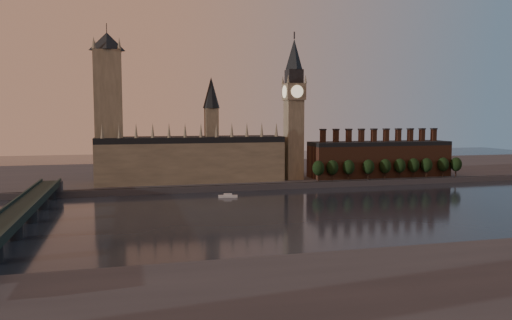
% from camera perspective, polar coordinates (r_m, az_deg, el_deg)
% --- Properties ---
extents(ground, '(900.00, 900.00, 0.00)m').
position_cam_1_polar(ground, '(265.43, 9.95, -6.00)').
color(ground, black).
rests_on(ground, ground).
extents(north_bank, '(900.00, 182.00, 4.00)m').
position_cam_1_polar(north_bank, '(431.60, 0.11, -1.40)').
color(north_bank, '#444348').
rests_on(north_bank, ground).
extents(palace_of_westminster, '(130.00, 30.30, 74.00)m').
position_cam_1_polar(palace_of_westminster, '(355.68, -7.37, 0.35)').
color(palace_of_westminster, gray).
rests_on(palace_of_westminster, north_bank).
extents(victoria_tower, '(24.00, 24.00, 108.00)m').
position_cam_1_polar(victoria_tower, '(352.09, -16.51, 6.24)').
color(victoria_tower, gray).
rests_on(victoria_tower, north_bank).
extents(big_ben, '(15.00, 15.00, 107.00)m').
position_cam_1_polar(big_ben, '(366.61, 4.34, 6.02)').
color(big_ben, gray).
rests_on(big_ben, north_bank).
extents(chimney_block, '(110.00, 25.00, 37.00)m').
position_cam_1_polar(chimney_block, '(396.18, 13.93, 0.17)').
color(chimney_block, brown).
rests_on(chimney_block, north_bank).
extents(embankment_tree_0, '(8.60, 8.60, 14.88)m').
position_cam_1_polar(embankment_tree_0, '(358.16, 7.14, -0.92)').
color(embankment_tree_0, black).
rests_on(embankment_tree_0, north_bank).
extents(embankment_tree_1, '(8.60, 8.60, 14.88)m').
position_cam_1_polar(embankment_tree_1, '(363.73, 8.72, -0.85)').
color(embankment_tree_1, black).
rests_on(embankment_tree_1, north_bank).
extents(embankment_tree_2, '(8.60, 8.60, 14.88)m').
position_cam_1_polar(embankment_tree_2, '(368.08, 10.54, -0.81)').
color(embankment_tree_2, black).
rests_on(embankment_tree_2, north_bank).
extents(embankment_tree_3, '(8.60, 8.60, 14.88)m').
position_cam_1_polar(embankment_tree_3, '(373.90, 12.72, -0.76)').
color(embankment_tree_3, black).
rests_on(embankment_tree_3, north_bank).
extents(embankment_tree_4, '(8.60, 8.60, 14.88)m').
position_cam_1_polar(embankment_tree_4, '(381.73, 14.55, -0.68)').
color(embankment_tree_4, black).
rests_on(embankment_tree_4, north_bank).
extents(embankment_tree_5, '(8.60, 8.60, 14.88)m').
position_cam_1_polar(embankment_tree_5, '(387.93, 16.10, -0.63)').
color(embankment_tree_5, black).
rests_on(embankment_tree_5, north_bank).
extents(embankment_tree_6, '(8.60, 8.60, 14.88)m').
position_cam_1_polar(embankment_tree_6, '(394.20, 17.56, -0.58)').
color(embankment_tree_6, black).
rests_on(embankment_tree_6, north_bank).
extents(embankment_tree_7, '(8.60, 8.60, 14.88)m').
position_cam_1_polar(embankment_tree_7, '(398.44, 18.91, -0.56)').
color(embankment_tree_7, black).
rests_on(embankment_tree_7, north_bank).
extents(embankment_tree_8, '(8.60, 8.60, 14.88)m').
position_cam_1_polar(embankment_tree_8, '(408.34, 20.60, -0.48)').
color(embankment_tree_8, black).
rests_on(embankment_tree_8, north_bank).
extents(embankment_tree_9, '(8.60, 8.60, 14.88)m').
position_cam_1_polar(embankment_tree_9, '(412.92, 21.89, -0.46)').
color(embankment_tree_9, black).
rests_on(embankment_tree_9, north_bank).
extents(westminster_bridge, '(14.00, 200.00, 11.55)m').
position_cam_1_polar(westminster_bridge, '(242.51, -25.45, -5.68)').
color(westminster_bridge, '#1B2A25').
rests_on(westminster_bridge, ground).
extents(river_boat, '(12.35, 5.50, 2.39)m').
position_cam_1_polar(river_boat, '(311.45, -3.24, -4.12)').
color(river_boat, silver).
rests_on(river_boat, ground).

